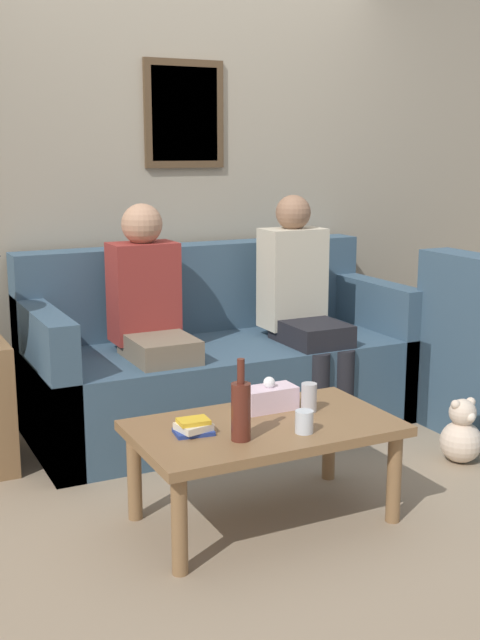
# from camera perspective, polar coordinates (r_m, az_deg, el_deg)

# --- Properties ---
(ground_plane) EXTENTS (16.00, 16.00, 0.00)m
(ground_plane) POSITION_cam_1_polar(r_m,az_deg,el_deg) (4.10, 1.66, -9.49)
(ground_plane) COLOR gray
(wall_back) EXTENTS (9.00, 0.08, 2.60)m
(wall_back) POSITION_cam_1_polar(r_m,az_deg,el_deg) (4.75, -4.10, 9.57)
(wall_back) COLOR #9E937F
(wall_back) RESTS_ON ground_plane
(couch_main) EXTENTS (2.08, 0.91, 0.98)m
(couch_main) POSITION_cam_1_polar(r_m,az_deg,el_deg) (4.46, -1.58, -3.16)
(couch_main) COLOR #385166
(couch_main) RESTS_ON ground_plane
(coffee_table) EXTENTS (1.07, 0.61, 0.42)m
(coffee_table) POSITION_cam_1_polar(r_m,az_deg,el_deg) (3.29, 1.72, -8.30)
(coffee_table) COLOR olive
(coffee_table) RESTS_ON ground_plane
(wine_bottle) EXTENTS (0.08, 0.08, 0.32)m
(wine_bottle) POSITION_cam_1_polar(r_m,az_deg,el_deg) (3.06, 0.06, -6.38)
(wine_bottle) COLOR #562319
(wine_bottle) RESTS_ON coffee_table
(drinking_glass) EXTENTS (0.07, 0.07, 0.09)m
(drinking_glass) POSITION_cam_1_polar(r_m,az_deg,el_deg) (3.17, 4.59, -7.22)
(drinking_glass) COLOR silver
(drinking_glass) RESTS_ON coffee_table
(book_stack) EXTENTS (0.16, 0.13, 0.06)m
(book_stack) POSITION_cam_1_polar(r_m,az_deg,el_deg) (3.15, -3.33, -7.61)
(book_stack) COLOR navy
(book_stack) RESTS_ON coffee_table
(soda_can) EXTENTS (0.07, 0.07, 0.12)m
(soda_can) POSITION_cam_1_polar(r_m,az_deg,el_deg) (3.41, 4.93, -5.50)
(soda_can) COLOR #BCBCC1
(soda_can) RESTS_ON coffee_table
(tissue_box) EXTENTS (0.23, 0.12, 0.15)m
(tissue_box) POSITION_cam_1_polar(r_m,az_deg,el_deg) (3.42, 2.08, -5.54)
(tissue_box) COLOR silver
(tissue_box) RESTS_ON coffee_table
(person_left) EXTENTS (0.34, 0.60, 1.24)m
(person_left) POSITION_cam_1_polar(r_m,az_deg,el_deg) (4.10, -6.29, 0.36)
(person_left) COLOR #756651
(person_left) RESTS_ON ground_plane
(person_right) EXTENTS (0.34, 0.59, 1.26)m
(person_right) POSITION_cam_1_polar(r_m,az_deg,el_deg) (4.41, 4.45, 1.34)
(person_right) COLOR black
(person_right) RESTS_ON ground_plane
(teddy_bear) EXTENTS (0.21, 0.21, 0.32)m
(teddy_bear) POSITION_cam_1_polar(r_m,az_deg,el_deg) (4.10, 15.47, -7.86)
(teddy_bear) COLOR beige
(teddy_bear) RESTS_ON ground_plane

